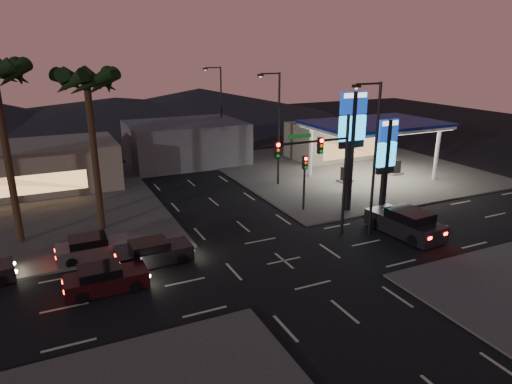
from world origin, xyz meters
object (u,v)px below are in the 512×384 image
pylon_sign_tall (352,128)px  suv_station (406,223)px  car_lane_b_front (93,248)px  traffic_signal_mast (323,161)px  car_lane_a_front (153,253)px  pylon_sign_short (387,151)px  gas_station (375,126)px  car_lane_a_mid (105,279)px

pylon_sign_tall → suv_station: bearing=-82.7°
car_lane_b_front → suv_station: (19.28, -5.14, 0.18)m
pylon_sign_tall → traffic_signal_mast: (-4.74, -3.51, -1.17)m
car_lane_a_front → car_lane_b_front: size_ratio=1.02×
pylon_sign_short → suv_station: size_ratio=1.27×
car_lane_a_front → gas_station: bearing=21.5°
pylon_sign_short → car_lane_b_front: pylon_sign_short is taller
pylon_sign_tall → traffic_signal_mast: size_ratio=1.12×
traffic_signal_mast → suv_station: size_ratio=1.45×
gas_station → car_lane_b_front: bearing=-165.3°
gas_station → suv_station: 14.41m
car_lane_b_front → suv_station: suv_station is taller
gas_station → car_lane_b_front: size_ratio=2.82×
pylon_sign_tall → car_lane_b_front: size_ratio=2.08×
suv_station → pylon_sign_short: bearing=68.1°
pylon_sign_tall → car_lane_a_front: pylon_sign_tall is taller
pylon_sign_short → pylon_sign_tall: bearing=158.2°
pylon_sign_short → traffic_signal_mast: traffic_signal_mast is taller
gas_station → traffic_signal_mast: traffic_signal_mast is taller
gas_station → traffic_signal_mast: (-12.24, -10.01, 0.15)m
gas_station → pylon_sign_tall: size_ratio=1.36×
car_lane_a_mid → pylon_sign_short: bearing=9.7°
traffic_signal_mast → car_lane_a_front: traffic_signal_mast is taller
suv_station → car_lane_a_mid: bearing=177.3°
car_lane_a_front → pylon_sign_short: bearing=4.9°
pylon_sign_tall → car_lane_a_front: (-15.47, -2.53, -5.74)m
pylon_sign_tall → pylon_sign_short: pylon_sign_tall is taller
pylon_sign_tall → traffic_signal_mast: pylon_sign_tall is taller
car_lane_a_front → suv_station: size_ratio=0.80×
pylon_sign_tall → car_lane_a_front: bearing=-170.7°
pylon_sign_tall → pylon_sign_short: 3.20m
traffic_signal_mast → pylon_sign_tall: bearing=36.5°
traffic_signal_mast → suv_station: bearing=-19.8°
pylon_sign_short → car_lane_a_mid: (-20.94, -3.59, -4.02)m
car_lane_b_front → traffic_signal_mast: bearing=-12.9°
pylon_sign_tall → car_lane_a_mid: size_ratio=2.12×
pylon_sign_short → traffic_signal_mast: 7.69m
gas_station → suv_station: size_ratio=2.21×
car_lane_a_mid → car_lane_b_front: 4.25m
car_lane_b_front → gas_station: bearing=14.7°
pylon_sign_short → car_lane_a_front: pylon_sign_short is taller
car_lane_a_mid → car_lane_b_front: size_ratio=0.98×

